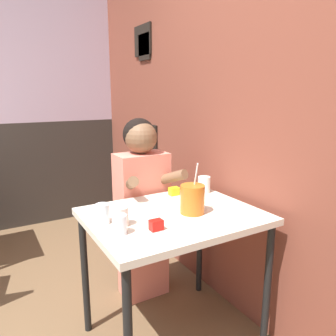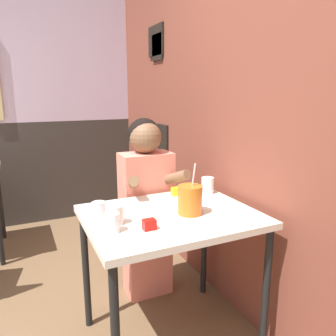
% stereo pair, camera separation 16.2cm
% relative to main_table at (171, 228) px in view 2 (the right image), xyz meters
% --- Properties ---
extents(brick_wall_right, '(0.08, 4.53, 2.70)m').
position_rel_main_table_xyz_m(brick_wall_right, '(0.53, 0.95, 0.66)').
color(brick_wall_right, brown).
rests_on(brick_wall_right, ground_plane).
extents(main_table, '(0.90, 0.71, 0.77)m').
position_rel_main_table_xyz_m(main_table, '(0.00, 0.00, 0.00)').
color(main_table, beige).
rests_on(main_table, ground_plane).
extents(person_seated, '(0.42, 0.41, 1.24)m').
position_rel_main_table_xyz_m(person_seated, '(0.05, 0.49, -0.03)').
color(person_seated, '#EA7F6B').
rests_on(person_seated, ground_plane).
extents(cocktail_pitcher, '(0.13, 0.13, 0.27)m').
position_rel_main_table_xyz_m(cocktail_pitcher, '(0.09, -0.05, 0.16)').
color(cocktail_pitcher, '#C6661E').
rests_on(cocktail_pitcher, main_table).
extents(glass_near_pitcher, '(0.07, 0.07, 0.10)m').
position_rel_main_table_xyz_m(glass_near_pitcher, '(-0.37, 0.06, 0.13)').
color(glass_near_pitcher, silver).
rests_on(glass_near_pitcher, main_table).
extents(glass_center, '(0.08, 0.08, 0.10)m').
position_rel_main_table_xyz_m(glass_center, '(0.37, 0.23, 0.14)').
color(glass_center, silver).
rests_on(glass_center, main_table).
extents(glass_far_side, '(0.07, 0.07, 0.09)m').
position_rel_main_table_xyz_m(glass_far_side, '(-0.30, -0.01, 0.13)').
color(glass_far_side, silver).
rests_on(glass_far_side, main_table).
extents(glass_by_brick, '(0.07, 0.07, 0.09)m').
position_rel_main_table_xyz_m(glass_by_brick, '(-0.35, -0.10, 0.13)').
color(glass_by_brick, silver).
rests_on(glass_by_brick, main_table).
extents(condiment_ketchup, '(0.06, 0.04, 0.05)m').
position_rel_main_table_xyz_m(condiment_ketchup, '(-0.18, -0.15, 0.11)').
color(condiment_ketchup, '#B7140F').
rests_on(condiment_ketchup, main_table).
extents(condiment_mustard, '(0.06, 0.04, 0.05)m').
position_rel_main_table_xyz_m(condiment_mustard, '(0.17, 0.27, 0.11)').
color(condiment_mustard, yellow).
rests_on(condiment_mustard, main_table).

